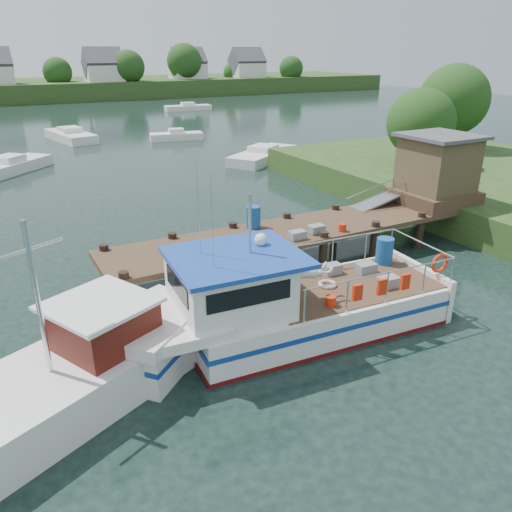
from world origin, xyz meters
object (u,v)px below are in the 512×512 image
moored_far (188,107)px  moored_c (263,155)px  moored_b (176,136)px  dock (393,192)px  work_boat (72,375)px  moored_a (10,166)px  lobster_boat (274,308)px  moored_d (71,135)px

moored_far → moored_c: (-7.71, -35.12, 0.02)m
moored_b → dock: bearing=-115.0°
work_boat → moored_b: work_boat is taller
moored_b → moored_c: size_ratio=0.69×
moored_b → moored_c: (2.57, -11.99, 0.02)m
dock → moored_c: bearing=78.2°
work_boat → moored_a: size_ratio=1.45×
moored_a → moored_c: moored_a is taller
lobster_boat → moored_far: bearing=74.9°
moored_b → moored_d: moored_d is taller
work_boat → moored_c: work_boat is taller
moored_far → moored_b: bearing=-121.5°
moored_far → moored_a: moored_a is taller
dock → moored_d: (-7.56, 34.54, -1.78)m
moored_d → work_boat: bearing=-80.3°
moored_a → moored_b: moored_a is taller
dock → moored_d: bearing=102.3°
moored_a → moored_d: 13.24m
dock → moored_far: bearing=77.8°
moored_far → moored_b: size_ratio=1.30×
moored_d → lobster_boat: bearing=-72.1°
work_boat → moored_far: 63.17m
dock → moored_b: size_ratio=3.26×
moored_a → moored_d: moored_d is taller
lobster_boat → moored_a: bearing=104.6°
moored_far → dock: bearing=-109.8°
work_boat → moored_a: bearing=63.8°
moored_far → moored_a: (-25.05, -30.27, 0.03)m
work_boat → moored_a: 27.46m
work_boat → moored_c: size_ratio=1.18×
work_boat → moored_a: (0.62, 27.45, -0.32)m
moored_far → moored_b: 25.31m
dock → moored_a: bearing=120.9°
work_boat → moored_b: size_ratio=1.71×
work_boat → moored_d: work_boat is taller
moored_a → moored_c: bearing=-40.2°
work_boat → moored_b: 37.86m
moored_far → moored_b: moored_far is taller
dock → moored_d: 35.40m
work_boat → moored_c: 28.87m
lobster_boat → moored_a: (-5.04, 27.25, -0.53)m
dock → lobster_boat: bearing=-152.3°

